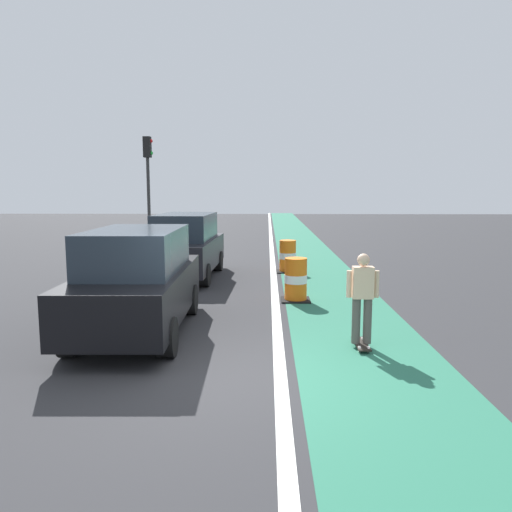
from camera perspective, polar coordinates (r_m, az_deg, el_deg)
ground_plane at (r=7.66m, az=-4.09°, el=-13.66°), size 100.00×100.00×0.00m
bike_lane_strip at (r=19.38m, az=6.37°, el=-0.61°), size 2.50×80.00×0.01m
lane_divider_stripe at (r=19.31m, az=1.93°, el=-0.60°), size 0.20×80.00×0.01m
skateboarder_on_lane at (r=8.86m, az=12.25°, el=-4.72°), size 0.57×0.80×1.69m
parked_suv_nearest at (r=9.82m, az=-13.59°, el=-2.81°), size 2.00×4.64×2.04m
parked_suv_second at (r=15.71m, az=-8.14°, el=1.21°), size 2.04×4.66×2.04m
traffic_barrel_front at (r=12.43m, az=4.64°, el=-2.79°), size 0.73×0.73×1.09m
traffic_barrel_mid at (r=16.73m, az=3.70°, el=-0.07°), size 0.73×0.73×1.09m
traffic_light_corner at (r=22.51m, az=-12.41°, el=9.33°), size 0.41×0.32×5.10m
pedestrian_crossing at (r=23.15m, az=-10.92°, el=2.79°), size 0.34×0.20×1.61m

